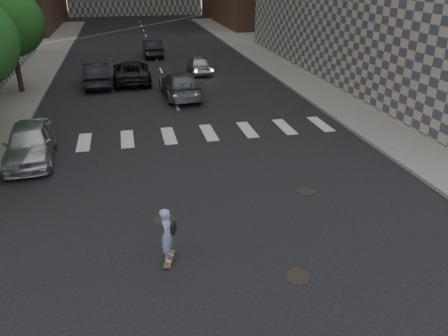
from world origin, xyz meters
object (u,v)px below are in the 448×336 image
at_px(tree_c, 9,19).
at_px(silver_sedan, 30,143).
at_px(skateboarder, 168,235).
at_px(traffic_car_a, 96,74).
at_px(traffic_car_e, 153,48).
at_px(traffic_car_b, 180,85).
at_px(traffic_car_d, 199,64).
at_px(traffic_car_c, 131,72).

distance_m(tree_c, silver_sedan, 12.67).
distance_m(tree_c, skateboarder, 21.83).
height_order(traffic_car_a, traffic_car_e, traffic_car_a).
height_order(traffic_car_b, traffic_car_e, traffic_car_b).
distance_m(traffic_car_b, traffic_car_d, 6.90).
relative_size(tree_c, traffic_car_a, 1.35).
relative_size(skateboarder, traffic_car_b, 0.31).
bearing_deg(traffic_car_b, traffic_car_e, -90.23).
xyz_separation_m(traffic_car_a, traffic_car_c, (2.38, 0.62, -0.05)).
xyz_separation_m(traffic_car_b, traffic_car_c, (-2.88, 4.64, -0.02)).
bearing_deg(traffic_car_a, traffic_car_e, -117.18).
relative_size(tree_c, traffic_car_d, 1.62).
xyz_separation_m(traffic_car_c, traffic_car_d, (5.20, 1.86, -0.06)).
relative_size(traffic_car_b, traffic_car_c, 0.98).
bearing_deg(skateboarder, traffic_car_d, 95.09).
bearing_deg(silver_sedan, traffic_car_a, 76.43).
height_order(tree_c, traffic_car_e, tree_c).
relative_size(tree_c, skateboarder, 3.93).
relative_size(silver_sedan, traffic_car_e, 1.00).
height_order(skateboarder, silver_sedan, skateboarder).
bearing_deg(traffic_car_a, traffic_car_d, -165.05).
height_order(tree_c, traffic_car_d, tree_c).
distance_m(skateboarder, traffic_car_b, 17.18).
relative_size(skateboarder, traffic_car_d, 0.41).
bearing_deg(traffic_car_e, traffic_car_b, 92.59).
bearing_deg(traffic_car_b, traffic_car_c, -60.98).
height_order(skateboarder, traffic_car_a, skateboarder).
xyz_separation_m(traffic_car_b, traffic_car_d, (2.32, 6.49, -0.08)).
relative_size(tree_c, traffic_car_e, 1.41).
bearing_deg(traffic_car_b, skateboarder, 78.61).
distance_m(silver_sedan, traffic_car_c, 14.03).
distance_m(skateboarder, traffic_car_c, 21.63).
bearing_deg(traffic_car_b, traffic_car_d, -112.46).
xyz_separation_m(silver_sedan, traffic_car_c, (4.62, 13.25, -0.03)).
bearing_deg(traffic_car_e, skateboarder, 86.51).
bearing_deg(traffic_car_e, traffic_car_d, 110.67).
xyz_separation_m(skateboarder, traffic_car_c, (-0.31, 21.63, -0.12)).
bearing_deg(traffic_car_a, silver_sedan, 76.75).
bearing_deg(skateboarder, traffic_car_e, 103.34).
height_order(tree_c, skateboarder, tree_c).
bearing_deg(silver_sedan, traffic_car_b, 45.46).
xyz_separation_m(traffic_car_a, traffic_car_b, (5.25, -4.02, -0.03)).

